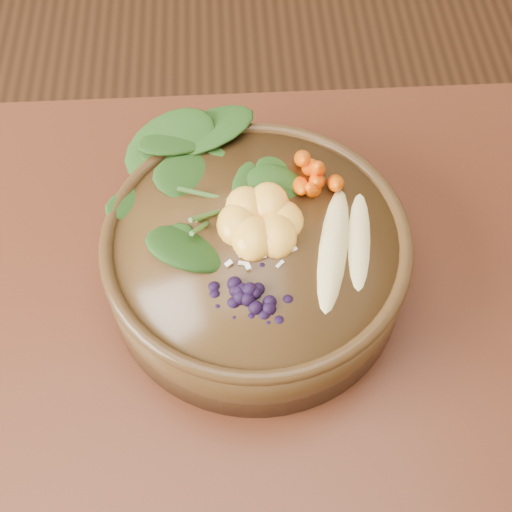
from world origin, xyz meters
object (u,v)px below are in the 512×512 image
dining_table (96,441)px  carrot_cluster (322,152)px  stoneware_bowl (256,261)px  mandarin_cluster (261,213)px  blueberry_pile (250,282)px  kale_heap (217,169)px  banana_halves (348,235)px

dining_table → carrot_cluster: bearing=39.9°
stoneware_bowl → mandarin_cluster: 0.07m
stoneware_bowl → blueberry_pile: size_ratio=2.16×
carrot_cluster → kale_heap: bearing=-169.5°
kale_heap → stoneware_bowl: bearing=-63.7°
dining_table → blueberry_pile: bearing=23.3°
kale_heap → carrot_cluster: size_ratio=2.38×
kale_heap → dining_table: bearing=-124.6°
kale_heap → blueberry_pile: 0.15m
dining_table → blueberry_pile: (0.18, 0.08, 0.20)m
kale_heap → mandarin_cluster: bearing=-52.3°
kale_heap → carrot_cluster: 0.11m
blueberry_pile → kale_heap: bearing=101.2°
carrot_cluster → mandarin_cluster: carrot_cluster is taller
dining_table → blueberry_pile: blueberry_pile is taller
mandarin_cluster → blueberry_pile: 0.09m
stoneware_bowl → banana_halves: size_ratio=1.81×
carrot_cluster → dining_table: bearing=-129.5°
carrot_cluster → banana_halves: bearing=-66.9°
dining_table → carrot_cluster: 0.41m
blueberry_pile → banana_halves: bearing=27.9°
stoneware_bowl → kale_heap: bearing=116.3°
dining_table → carrot_cluster: size_ratio=17.79×
dining_table → carrot_cluster: carrot_cluster is taller
dining_table → kale_heap: (0.15, 0.22, 0.21)m
kale_heap → carrot_cluster: bearing=-0.0°
mandarin_cluster → blueberry_pile: blueberry_pile is taller
blueberry_pile → dining_table: bearing=-156.7°
banana_halves → blueberry_pile: (-0.10, -0.05, 0.01)m
stoneware_bowl → carrot_cluster: (0.07, 0.08, 0.09)m
stoneware_bowl → mandarin_cluster: bearing=73.1°
dining_table → mandarin_cluster: (0.20, 0.16, 0.20)m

